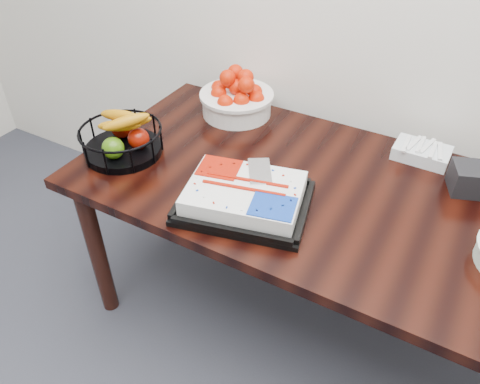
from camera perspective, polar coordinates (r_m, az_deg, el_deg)
The scene contains 6 objects.
table at distance 1.72m, azimuth 10.06°, elevation -1.80°, with size 1.80×0.90×0.75m.
cake_tray at distance 1.54m, azimuth 0.57°, elevation -0.56°, with size 0.49×0.42×0.09m.
tangerine_bowl at distance 2.04m, azimuth -0.41°, elevation 11.67°, with size 0.32×0.32×0.20m.
fruit_basket at distance 1.83m, azimuth -14.26°, elevation 6.41°, with size 0.31×0.31×0.17m.
fork_bag at distance 1.90m, azimuth 21.28°, elevation 4.54°, with size 0.20×0.13×0.06m.
napkin_box at distance 1.78m, azimuth 26.42°, elevation 1.43°, with size 0.14×0.12×0.10m, color black.
Camera 1 is at (0.37, 0.73, 1.76)m, focal length 35.00 mm.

